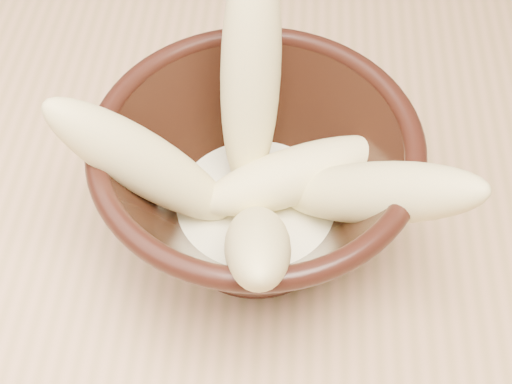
% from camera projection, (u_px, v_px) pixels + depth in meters
% --- Properties ---
extents(bowl, '(0.19, 0.19, 0.10)m').
position_uv_depth(bowl, '(256.00, 183.00, 0.43)').
color(bowl, black).
rests_on(bowl, table).
extents(milk_puddle, '(0.11, 0.11, 0.01)m').
position_uv_depth(milk_puddle, '(256.00, 208.00, 0.45)').
color(milk_puddle, '#F3EEC3').
rests_on(milk_puddle, bowl).
extents(banana_upright, '(0.04, 0.09, 0.16)m').
position_uv_depth(banana_upright, '(251.00, 73.00, 0.41)').
color(banana_upright, '#F2DD8F').
rests_on(banana_upright, bowl).
extents(banana_left, '(0.12, 0.04, 0.12)m').
position_uv_depth(banana_left, '(145.00, 164.00, 0.40)').
color(banana_left, '#F2DD8F').
rests_on(banana_left, bowl).
extents(banana_right, '(0.13, 0.10, 0.11)m').
position_uv_depth(banana_right, '(373.00, 193.00, 0.39)').
color(banana_right, '#F2DD8F').
rests_on(banana_right, bowl).
extents(banana_across, '(0.12, 0.08, 0.04)m').
position_uv_depth(banana_across, '(295.00, 175.00, 0.43)').
color(banana_across, '#F2DD8F').
rests_on(banana_across, bowl).
extents(banana_front, '(0.04, 0.12, 0.11)m').
position_uv_depth(banana_front, '(258.00, 245.00, 0.37)').
color(banana_front, '#F2DD8F').
rests_on(banana_front, bowl).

